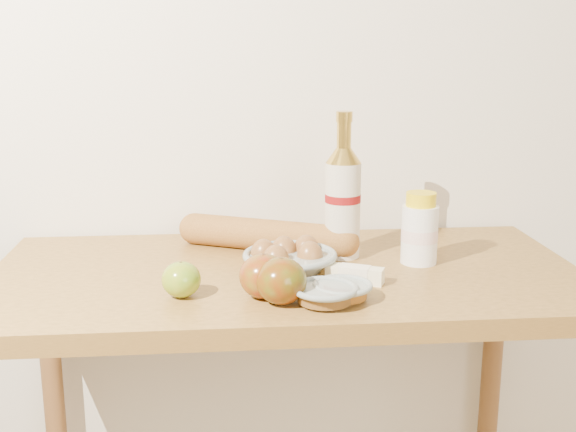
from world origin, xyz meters
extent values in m
cube|color=silver|center=(0.00, 1.51, 1.30)|extent=(3.50, 0.02, 2.60)
cube|color=#A57835|center=(0.00, 1.18, 0.88)|extent=(1.20, 0.60, 0.04)
cylinder|color=brown|center=(-0.55, 1.43, 0.43)|extent=(0.05, 0.05, 0.86)
cylinder|color=brown|center=(0.55, 1.43, 0.43)|extent=(0.05, 0.05, 0.86)
cylinder|color=beige|center=(0.13, 1.26, 1.00)|extent=(0.08, 0.08, 0.20)
cylinder|color=maroon|center=(0.13, 1.26, 1.03)|extent=(0.08, 0.08, 0.02)
cone|color=gold|center=(0.13, 1.26, 1.12)|extent=(0.08, 0.08, 0.03)
cylinder|color=gold|center=(0.13, 1.26, 1.16)|extent=(0.03, 0.03, 0.05)
cylinder|color=gold|center=(0.13, 1.26, 1.20)|extent=(0.04, 0.04, 0.02)
cylinder|color=white|center=(0.28, 1.20, 0.96)|extent=(0.09, 0.09, 0.12)
cylinder|color=#F5D3CE|center=(0.28, 1.20, 0.96)|extent=(0.09, 0.09, 0.03)
cylinder|color=yellow|center=(0.28, 1.20, 1.04)|extent=(0.08, 0.08, 0.03)
torus|color=gray|center=(0.00, 1.16, 0.94)|extent=(0.23, 0.23, 0.01)
ellipsoid|color=brown|center=(-0.03, 1.13, 0.93)|extent=(0.07, 0.07, 0.07)
ellipsoid|color=brown|center=(0.04, 1.15, 0.93)|extent=(0.07, 0.07, 0.07)
ellipsoid|color=brown|center=(0.00, 1.19, 0.93)|extent=(0.07, 0.07, 0.07)
ellipsoid|color=brown|center=(-0.05, 1.17, 0.93)|extent=(0.07, 0.07, 0.07)
ellipsoid|color=brown|center=(0.04, 1.20, 0.93)|extent=(0.07, 0.07, 0.07)
cylinder|color=#AC7434|center=(-0.03, 1.32, 0.94)|extent=(0.35, 0.21, 0.07)
sphere|color=#AC7434|center=(-0.19, 1.39, 0.94)|extent=(0.09, 0.09, 0.07)
sphere|color=#AC7434|center=(0.13, 1.25, 0.94)|extent=(0.09, 0.09, 0.07)
ellipsoid|color=#A19B20|center=(-0.20, 1.04, 0.93)|extent=(0.10, 0.10, 0.07)
cylinder|color=#50391A|center=(-0.20, 1.04, 0.96)|extent=(0.01, 0.01, 0.01)
ellipsoid|color=maroon|center=(-0.03, 0.99, 0.94)|extent=(0.10, 0.10, 0.08)
cylinder|color=#453117|center=(-0.03, 0.99, 0.98)|extent=(0.01, 0.01, 0.01)
ellipsoid|color=#98080E|center=(-0.06, 1.02, 0.94)|extent=(0.10, 0.10, 0.08)
cylinder|color=#52331B|center=(-0.06, 1.02, 0.98)|extent=(0.01, 0.01, 0.01)
torus|color=gray|center=(0.05, 0.98, 0.93)|extent=(0.13, 0.13, 0.01)
cylinder|color=brown|center=(0.05, 0.98, 0.92)|extent=(0.10, 0.10, 0.02)
torus|color=#8F9C96|center=(0.09, 1.00, 0.93)|extent=(0.13, 0.13, 0.01)
cylinder|color=brown|center=(0.09, 1.00, 0.92)|extent=(0.11, 0.11, 0.02)
cube|color=#FFF6C5|center=(0.12, 1.09, 0.92)|extent=(0.11, 0.07, 0.03)
cube|color=white|center=(0.12, 1.09, 0.92)|extent=(0.07, 0.05, 0.03)
camera|label=1|loc=(-0.12, -0.22, 1.36)|focal=45.00mm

